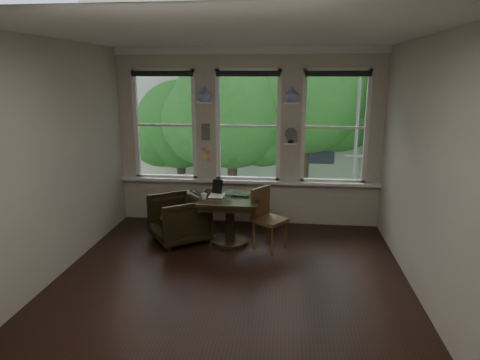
# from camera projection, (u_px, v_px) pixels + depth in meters

# --- Properties ---
(ground) EXTENTS (4.50, 4.50, 0.00)m
(ground) POSITION_uv_depth(u_px,v_px,m) (231.00, 278.00, 5.53)
(ground) COLOR black
(ground) RESTS_ON ground
(ceiling) EXTENTS (4.50, 4.50, 0.00)m
(ceiling) POSITION_uv_depth(u_px,v_px,m) (230.00, 34.00, 4.81)
(ceiling) COLOR silver
(ceiling) RESTS_ON ground
(wall_back) EXTENTS (4.50, 0.00, 4.50)m
(wall_back) POSITION_uv_depth(u_px,v_px,m) (248.00, 138.00, 7.34)
(wall_back) COLOR beige
(wall_back) RESTS_ON ground
(wall_front) EXTENTS (4.50, 0.00, 4.50)m
(wall_front) POSITION_uv_depth(u_px,v_px,m) (188.00, 229.00, 3.00)
(wall_front) COLOR beige
(wall_front) RESTS_ON ground
(wall_left) EXTENTS (0.00, 4.50, 4.50)m
(wall_left) POSITION_uv_depth(u_px,v_px,m) (55.00, 160.00, 5.41)
(wall_left) COLOR beige
(wall_left) RESTS_ON ground
(wall_right) EXTENTS (0.00, 4.50, 4.50)m
(wall_right) POSITION_uv_depth(u_px,v_px,m) (424.00, 169.00, 4.92)
(wall_right) COLOR beige
(wall_right) RESTS_ON ground
(window_left) EXTENTS (1.10, 0.12, 1.90)m
(window_left) POSITION_uv_depth(u_px,v_px,m) (166.00, 125.00, 7.45)
(window_left) COLOR white
(window_left) RESTS_ON ground
(window_center) EXTENTS (1.10, 0.12, 1.90)m
(window_center) POSITION_uv_depth(u_px,v_px,m) (248.00, 126.00, 7.29)
(window_center) COLOR white
(window_center) RESTS_ON ground
(window_right) EXTENTS (1.10, 0.12, 1.90)m
(window_right) POSITION_uv_depth(u_px,v_px,m) (335.00, 127.00, 7.13)
(window_right) COLOR white
(window_right) RESTS_ON ground
(shelf_left) EXTENTS (0.26, 0.16, 0.03)m
(shelf_left) POSITION_uv_depth(u_px,v_px,m) (205.00, 102.00, 7.18)
(shelf_left) COLOR white
(shelf_left) RESTS_ON ground
(shelf_right) EXTENTS (0.26, 0.16, 0.03)m
(shelf_right) POSITION_uv_depth(u_px,v_px,m) (292.00, 103.00, 7.02)
(shelf_right) COLOR white
(shelf_right) RESTS_ON ground
(intercom) EXTENTS (0.14, 0.06, 0.28)m
(intercom) POSITION_uv_depth(u_px,v_px,m) (206.00, 132.00, 7.33)
(intercom) COLOR #59544F
(intercom) RESTS_ON ground
(sticky_notes) EXTENTS (0.16, 0.01, 0.24)m
(sticky_notes) POSITION_uv_depth(u_px,v_px,m) (206.00, 152.00, 7.42)
(sticky_notes) COLOR pink
(sticky_notes) RESTS_ON ground
(desk_fan) EXTENTS (0.20, 0.20, 0.24)m
(desk_fan) POSITION_uv_depth(u_px,v_px,m) (291.00, 138.00, 7.14)
(desk_fan) COLOR #59544F
(desk_fan) RESTS_ON ground
(vase_left) EXTENTS (0.24, 0.24, 0.25)m
(vase_left) POSITION_uv_depth(u_px,v_px,m) (205.00, 94.00, 7.14)
(vase_left) COLOR white
(vase_left) RESTS_ON shelf_left
(vase_right) EXTENTS (0.24, 0.24, 0.25)m
(vase_right) POSITION_uv_depth(u_px,v_px,m) (292.00, 94.00, 6.99)
(vase_right) COLOR white
(vase_right) RESTS_ON shelf_right
(table) EXTENTS (0.90, 0.90, 0.75)m
(table) POSITION_uv_depth(u_px,v_px,m) (230.00, 221.00, 6.56)
(table) COLOR black
(table) RESTS_ON ground
(armchair_left) EXTENTS (1.12, 1.11, 0.74)m
(armchair_left) POSITION_uv_depth(u_px,v_px,m) (179.00, 219.00, 6.66)
(armchair_left) COLOR black
(armchair_left) RESTS_ON ground
(cushion_red) EXTENTS (0.45, 0.45, 0.06)m
(cushion_red) POSITION_uv_depth(u_px,v_px,m) (179.00, 214.00, 6.64)
(cushion_red) COLOR maroon
(cushion_red) RESTS_ON armchair_left
(side_chair_right) EXTENTS (0.58, 0.58, 0.92)m
(side_chair_right) POSITION_uv_depth(u_px,v_px,m) (270.00, 220.00, 6.35)
(side_chair_right) COLOR #49301A
(side_chair_right) RESTS_ON ground
(laptop) EXTENTS (0.39, 0.31, 0.03)m
(laptop) POSITION_uv_depth(u_px,v_px,m) (236.00, 196.00, 6.50)
(laptop) COLOR black
(laptop) RESTS_ON table
(mug) EXTENTS (0.12, 0.12, 0.09)m
(mug) POSITION_uv_depth(u_px,v_px,m) (204.00, 196.00, 6.35)
(mug) COLOR white
(mug) RESTS_ON table
(drinking_glass) EXTENTS (0.13, 0.13, 0.09)m
(drinking_glass) POSITION_uv_depth(u_px,v_px,m) (228.00, 198.00, 6.28)
(drinking_glass) COLOR white
(drinking_glass) RESTS_ON table
(tablet) EXTENTS (0.17, 0.11, 0.22)m
(tablet) POSITION_uv_depth(u_px,v_px,m) (218.00, 186.00, 6.67)
(tablet) COLOR black
(tablet) RESTS_ON table
(papers) EXTENTS (0.22, 0.30, 0.00)m
(papers) POSITION_uv_depth(u_px,v_px,m) (217.00, 195.00, 6.57)
(papers) COLOR silver
(papers) RESTS_ON table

